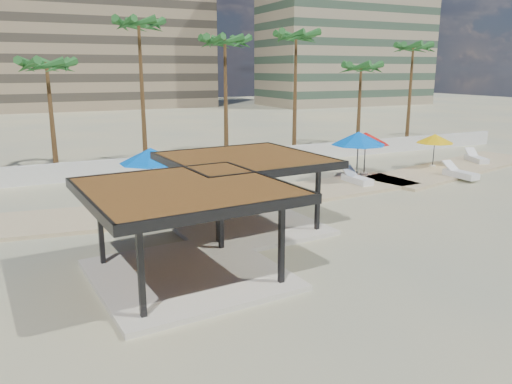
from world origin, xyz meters
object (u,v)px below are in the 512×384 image
Objects in this scene: pavilion_west at (186,223)px; lounger_a at (225,203)px; umbrella_c at (366,138)px; lounger_d at (476,159)px; lounger_b at (357,179)px; lounger_c at (460,174)px; pavilion_central at (244,185)px.

pavilion_west is 8.19m from lounger_a.
umbrella_c is 10.50m from lounger_d.
lounger_b is at bearing 119.19° from lounger_d.
umbrella_c is 1.43× the size of lounger_c.
lounger_a is 0.95× the size of lounger_b.
lounger_b is 12.26m from lounger_d.
lounger_a is at bearing 81.39° from pavilion_central.
umbrella_c is at bearing 55.13° from lounger_c.
umbrella_c reaches higher than lounger_b.
lounger_c reaches higher than lounger_a.
pavilion_west reaches higher than lounger_b.
lounger_c reaches higher than lounger_b.
pavilion_central is 2.76× the size of lounger_c.
pavilion_west reaches higher than lounger_d.
umbrella_c reaches higher than lounger_d.
pavilion_west is 2.86× the size of lounger_b.
pavilion_west reaches higher than lounger_a.
lounger_c is (16.10, 2.81, -1.48)m from pavilion_central.
lounger_a is at bearing 99.40° from lounger_b.
lounger_d is at bearing -86.88° from lounger_a.
pavilion_central is 16.41m from lounger_c.
lounger_c is at bearing -33.34° from umbrella_c.
lounger_b is 6.93m from lounger_c.
lounger_d is (10.29, 0.16, -2.11)m from umbrella_c.
umbrella_c is at bearing -48.21° from lounger_b.
pavilion_west is 3.01× the size of lounger_a.
umbrella_c is 1.41× the size of lounger_d.
pavilion_central is at bearing 114.70° from lounger_b.
pavilion_central is at bearing 169.42° from lounger_a.
lounger_a is at bearing 54.43° from pavilion_west.
pavilion_central reaches higher than umbrella_c.
lounger_a is 0.91× the size of lounger_d.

